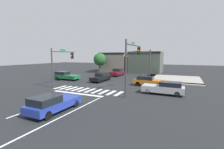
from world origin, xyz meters
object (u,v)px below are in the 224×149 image
car_blue (52,103)px  car_maroon (117,72)px  traffic_signal_southwest (62,60)px  traffic_signal_northeast (139,60)px  car_black (101,77)px  car_orange (148,81)px  car_silver (165,88)px  car_green (66,76)px  traffic_signal_southeast (132,57)px  roadside_tree (100,59)px

car_blue → car_maroon: 22.81m
traffic_signal_southwest → car_blue: traffic_signal_southwest is taller
traffic_signal_northeast → car_blue: bearing=83.3°
car_black → car_orange: car_black is taller
traffic_signal_northeast → car_silver: traffic_signal_northeast is taller
car_silver → car_maroon: (-11.33, 12.89, 0.03)m
traffic_signal_southwest → car_green: traffic_signal_southwest is taller
car_orange → car_blue: size_ratio=0.99×
traffic_signal_southwest → car_maroon: traffic_signal_southwest is taller
car_black → car_blue: (3.70, -14.48, -0.02)m
traffic_signal_southeast → roadside_tree: size_ratio=1.21×
roadside_tree → car_silver: bearing=-43.1°
traffic_signal_southwest → car_silver: (14.32, 0.68, -2.98)m
traffic_signal_northeast → car_orange: bearing=125.1°
car_maroon → roadside_tree: roadside_tree is taller
car_silver → car_green: bearing=-11.8°
traffic_signal_southwest → traffic_signal_southeast: size_ratio=0.89×
traffic_signal_southwest → traffic_signal_northeast: traffic_signal_southwest is taller
car_orange → car_silver: bearing=-57.4°
car_blue → roadside_tree: size_ratio=0.89×
roadside_tree → car_black: bearing=-59.8°
traffic_signal_southeast → car_green: (-14.06, 4.85, -3.41)m
traffic_signal_southwest → car_black: size_ratio=1.15×
roadside_tree → traffic_signal_southeast: bearing=-51.3°
car_maroon → car_silver: bearing=41.3°
traffic_signal_southeast → car_black: bearing=50.7°
traffic_signal_southeast → car_orange: bearing=-8.3°
car_silver → car_maroon: bearing=-48.7°
traffic_signal_southeast → car_blue: size_ratio=1.35×
traffic_signal_northeast → car_blue: 17.74m
car_black → car_green: car_green is taller
car_green → roadside_tree: (-0.14, 12.89, 2.62)m
car_green → roadside_tree: size_ratio=0.94×
car_orange → roadside_tree: roadside_tree is taller
traffic_signal_southwest → roadside_tree: (-3.40, 17.25, -0.34)m
traffic_signal_southwest → roadside_tree: bearing=11.2°
traffic_signal_southwest → car_silver: bearing=-87.3°
traffic_signal_southeast → car_green: 15.26m
car_silver → car_blue: (-7.26, -9.55, -0.05)m
car_silver → car_blue: 12.00m
car_silver → car_green: (-17.58, 3.68, 0.02)m
traffic_signal_northeast → car_blue: size_ratio=1.20×
car_blue → car_maroon: car_maroon is taller
traffic_signal_southeast → car_blue: 9.82m
traffic_signal_southeast → car_blue: bearing=155.9°
car_silver → car_maroon: 17.16m
traffic_signal_northeast → car_green: 13.36m
traffic_signal_northeast → traffic_signal_southeast: traffic_signal_southeast is taller
car_silver → car_black: car_silver is taller
traffic_signal_southeast → car_maroon: traffic_signal_southeast is taller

